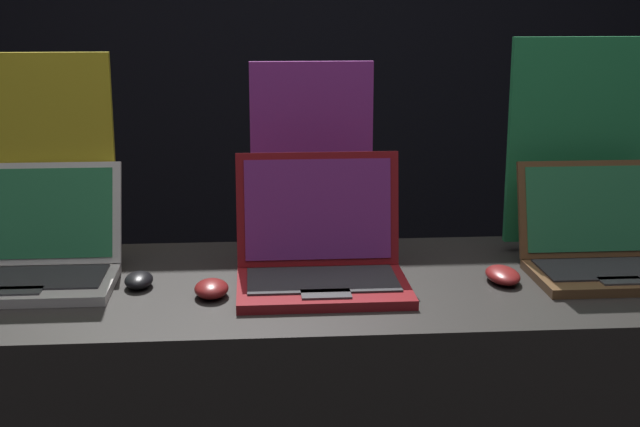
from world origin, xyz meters
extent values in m
cube|color=black|center=(0.00, 2.02, 1.40)|extent=(8.00, 0.05, 2.80)
cube|color=silver|center=(-0.62, 0.31, 0.98)|extent=(0.37, 0.23, 0.02)
cube|color=#2D2D30|center=(-0.62, 0.33, 0.99)|extent=(0.33, 0.16, 0.00)
cube|color=#3F3F42|center=(-0.62, 0.24, 0.99)|extent=(0.10, 0.05, 0.00)
cube|color=silver|center=(-0.62, 0.47, 1.09)|extent=(0.37, 0.09, 0.22)
cube|color=#2D7F4C|center=(-0.62, 0.46, 1.10)|extent=(0.33, 0.07, 0.19)
ellipsoid|color=black|center=(-0.38, 0.31, 0.98)|extent=(0.06, 0.09, 0.03)
cube|color=black|center=(-0.62, 0.53, 0.98)|extent=(0.18, 0.07, 0.02)
cube|color=gold|center=(-0.62, 0.53, 1.22)|extent=(0.33, 0.02, 0.46)
cube|color=maroon|center=(0.01, 0.25, 0.98)|extent=(0.36, 0.25, 0.02)
cube|color=#2D2D30|center=(0.01, 0.27, 0.99)|extent=(0.32, 0.18, 0.00)
cube|color=#3F3F42|center=(0.01, 0.17, 0.99)|extent=(0.10, 0.06, 0.00)
cube|color=maroon|center=(0.01, 0.39, 1.11)|extent=(0.36, 0.05, 0.25)
cube|color=#8C338C|center=(0.01, 0.38, 1.11)|extent=(0.32, 0.04, 0.22)
ellipsoid|color=maroon|center=(-0.22, 0.24, 0.98)|extent=(0.07, 0.10, 0.03)
cube|color=black|center=(0.01, 0.59, 0.98)|extent=(0.16, 0.07, 0.02)
cube|color=purple|center=(0.01, 0.59, 1.20)|extent=(0.29, 0.02, 0.43)
cube|color=brown|center=(0.63, 0.28, 0.98)|extent=(0.32, 0.22, 0.02)
cube|color=#2D2D30|center=(0.63, 0.29, 0.99)|extent=(0.29, 0.16, 0.00)
cube|color=#3F3F42|center=(0.63, 0.21, 0.99)|extent=(0.09, 0.05, 0.00)
cube|color=brown|center=(0.63, 0.42, 1.09)|extent=(0.32, 0.08, 0.22)
cube|color=#2D7F4C|center=(0.63, 0.41, 1.09)|extent=(0.29, 0.06, 0.19)
ellipsoid|color=maroon|center=(0.40, 0.29, 0.98)|extent=(0.07, 0.12, 0.03)
cube|color=black|center=(0.63, 0.53, 0.98)|extent=(0.18, 0.07, 0.02)
cube|color=#268C4C|center=(0.63, 0.53, 1.23)|extent=(0.32, 0.02, 0.49)
camera|label=1|loc=(-0.13, -1.51, 1.57)|focal=50.00mm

